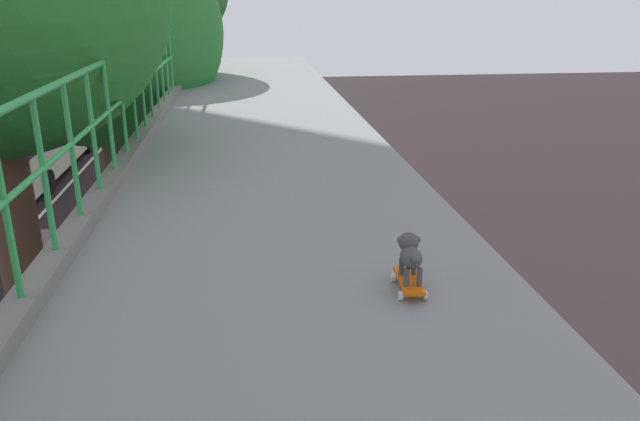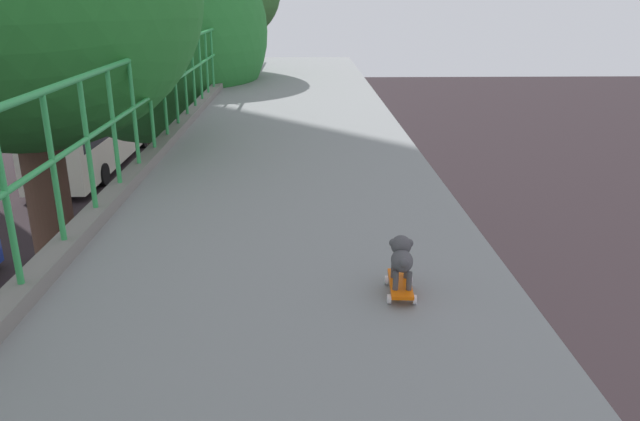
# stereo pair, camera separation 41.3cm
# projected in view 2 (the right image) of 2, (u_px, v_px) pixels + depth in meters

# --- Properties ---
(city_bus) EXTENTS (2.73, 11.07, 3.13)m
(city_bus) POSITION_uv_depth(u_px,v_px,m) (94.00, 130.00, 28.42)
(city_bus) COLOR beige
(city_bus) RESTS_ON ground
(roadside_tree_mid) EXTENTS (4.43, 4.43, 9.62)m
(roadside_tree_mid) POSITION_uv_depth(u_px,v_px,m) (18.00, 5.00, 7.29)
(roadside_tree_mid) COLOR brown
(roadside_tree_mid) RESTS_ON ground
(roadside_tree_far) EXTENTS (5.60, 5.60, 9.53)m
(roadside_tree_far) POSITION_uv_depth(u_px,v_px,m) (147.00, 33.00, 14.11)
(roadside_tree_far) COLOR #4E3F30
(roadside_tree_far) RESTS_ON ground
(toy_skateboard) EXTENTS (0.21, 0.43, 0.09)m
(toy_skateboard) POSITION_uv_depth(u_px,v_px,m) (400.00, 285.00, 3.98)
(toy_skateboard) COLOR #F15C07
(toy_skateboard) RESTS_ON overpass_deck
(small_dog) EXTENTS (0.17, 0.35, 0.29)m
(small_dog) POSITION_uv_depth(u_px,v_px,m) (402.00, 256.00, 3.93)
(small_dog) COLOR #47464A
(small_dog) RESTS_ON toy_skateboard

